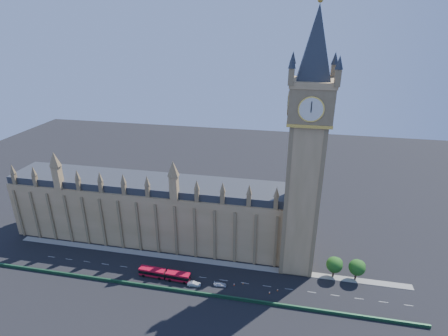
% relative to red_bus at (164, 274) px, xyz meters
% --- Properties ---
extents(ground, '(400.00, 400.00, 0.00)m').
position_rel_red_bus_xyz_m(ground, '(9.92, 3.12, -1.77)').
color(ground, black).
rests_on(ground, ground).
extents(palace_westminster, '(120.00, 20.00, 28.00)m').
position_rel_red_bus_xyz_m(palace_westminster, '(-15.08, 25.12, 12.09)').
color(palace_westminster, '#A2834E').
rests_on(palace_westminster, ground).
extents(elizabeth_tower, '(20.59, 20.59, 105.00)m').
position_rel_red_bus_xyz_m(elizabeth_tower, '(47.92, 17.11, 52.79)').
color(elizabeth_tower, '#A2834E').
rests_on(elizabeth_tower, ground).
extents(bridge_parapet, '(160.00, 0.60, 1.20)m').
position_rel_red_bus_xyz_m(bridge_parapet, '(9.92, -5.88, -1.17)').
color(bridge_parapet, '#1E4C2D').
rests_on(bridge_parapet, ground).
extents(kerb_north, '(160.00, 3.00, 0.16)m').
position_rel_red_bus_xyz_m(kerb_north, '(9.92, 12.62, -1.69)').
color(kerb_north, gray).
rests_on(kerb_north, ground).
extents(tree_east_near, '(6.00, 6.00, 8.50)m').
position_rel_red_bus_xyz_m(tree_east_near, '(62.14, 13.20, 3.87)').
color(tree_east_near, '#382619').
rests_on(tree_east_near, ground).
extents(tree_east_far, '(6.00, 6.00, 8.50)m').
position_rel_red_bus_xyz_m(tree_east_far, '(70.14, 13.20, 3.87)').
color(tree_east_far, '#382619').
rests_on(tree_east_far, ground).
extents(red_bus, '(19.89, 3.92, 3.36)m').
position_rel_red_bus_xyz_m(red_bus, '(0.00, 0.00, 0.00)').
color(red_bus, '#B70C25').
rests_on(red_bus, ground).
extents(car_grey, '(4.61, 2.16, 1.53)m').
position_rel_red_bus_xyz_m(car_grey, '(7.92, 0.08, -1.01)').
color(car_grey, '#414248').
rests_on(car_grey, ground).
extents(car_silver, '(4.90, 2.02, 1.58)m').
position_rel_red_bus_xyz_m(car_silver, '(11.92, -1.87, -0.98)').
color(car_silver, '#B6B9BE').
rests_on(car_silver, ground).
extents(car_white, '(4.65, 2.08, 1.32)m').
position_rel_red_bus_xyz_m(car_white, '(21.27, -0.07, -1.11)').
color(car_white, silver).
rests_on(car_white, ground).
extents(cone_a, '(0.52, 0.52, 0.76)m').
position_rel_red_bus_xyz_m(cone_a, '(29.28, 2.61, -1.39)').
color(cone_a, black).
rests_on(cone_a, ground).
extents(cone_b, '(0.62, 0.62, 0.79)m').
position_rel_red_bus_xyz_m(cone_b, '(26.24, 1.22, -1.38)').
color(cone_b, black).
rests_on(cone_b, ground).
extents(cone_c, '(0.55, 0.55, 0.80)m').
position_rel_red_bus_xyz_m(cone_c, '(39.21, -0.37, -1.37)').
color(cone_c, black).
rests_on(cone_c, ground).
extents(cone_d, '(0.64, 0.64, 0.78)m').
position_rel_red_bus_xyz_m(cone_d, '(41.91, 1.43, -1.39)').
color(cone_d, black).
rests_on(cone_d, ground).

